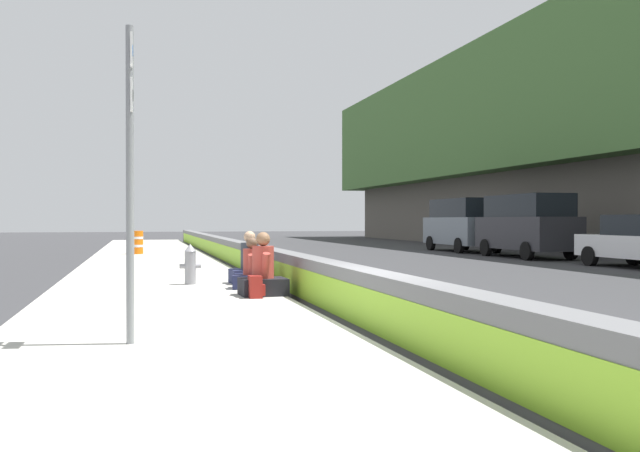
# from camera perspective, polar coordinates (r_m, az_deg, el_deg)

# --- Properties ---
(ground_plane) EXTENTS (160.00, 160.00, 0.00)m
(ground_plane) POSITION_cam_1_polar(r_m,az_deg,el_deg) (9.38, 4.43, -8.96)
(ground_plane) COLOR #353538
(ground_plane) RESTS_ON ground
(sidewalk_strip) EXTENTS (80.00, 4.40, 0.14)m
(sidewalk_strip) POSITION_cam_1_polar(r_m,az_deg,el_deg) (8.86, -12.16, -9.07)
(sidewalk_strip) COLOR #B5B2A8
(sidewalk_strip) RESTS_ON ground_plane
(jersey_barrier) EXTENTS (76.00, 0.45, 0.85)m
(jersey_barrier) POSITION_cam_1_polar(r_m,az_deg,el_deg) (9.32, 4.41, -6.38)
(jersey_barrier) COLOR slate
(jersey_barrier) RESTS_ON ground_plane
(route_sign_post) EXTENTS (0.44, 0.09, 3.60)m
(route_sign_post) POSITION_cam_1_polar(r_m,az_deg,el_deg) (7.98, -15.69, 5.29)
(route_sign_post) COLOR gray
(route_sign_post) RESTS_ON sidewalk_strip
(fire_hydrant) EXTENTS (0.26, 0.46, 0.88)m
(fire_hydrant) POSITION_cam_1_polar(r_m,az_deg,el_deg) (14.99, -10.88, -3.14)
(fire_hydrant) COLOR gray
(fire_hydrant) RESTS_ON sidewalk_strip
(seated_person_foreground) EXTENTS (0.76, 0.87, 1.18)m
(seated_person_foreground) POSITION_cam_1_polar(r_m,az_deg,el_deg) (12.68, -4.82, -4.16)
(seated_person_foreground) COLOR black
(seated_person_foreground) RESTS_ON sidewalk_strip
(seated_person_middle) EXTENTS (0.78, 0.86, 1.05)m
(seated_person_middle) POSITION_cam_1_polar(r_m,az_deg,el_deg) (13.96, -5.76, -3.91)
(seated_person_middle) COLOR #23284C
(seated_person_middle) RESTS_ON sidewalk_strip
(seated_person_rear) EXTENTS (0.75, 0.87, 1.16)m
(seated_person_rear) POSITION_cam_1_polar(r_m,az_deg,el_deg) (15.06, -5.95, -3.45)
(seated_person_rear) COLOR #23284C
(seated_person_rear) RESTS_ON sidewalk_strip
(backpack) EXTENTS (0.32, 0.28, 0.40)m
(backpack) POSITION_cam_1_polar(r_m,az_deg,el_deg) (12.26, -5.44, -5.14)
(backpack) COLOR maroon
(backpack) RESTS_ON sidewalk_strip
(construction_barrel) EXTENTS (0.54, 0.54, 0.95)m
(construction_barrel) POSITION_cam_1_polar(r_m,az_deg,el_deg) (28.74, -15.19, -1.33)
(construction_barrel) COLOR orange
(construction_barrel) RESTS_ON sidewalk_strip
(parked_car_fourth) EXTENTS (5.14, 2.18, 2.56)m
(parked_car_fourth) POSITION_cam_1_polar(r_m,az_deg,el_deg) (28.65, 17.02, 0.12)
(parked_car_fourth) COLOR #28282D
(parked_car_fourth) RESTS_ON ground_plane
(parked_car_midline) EXTENTS (5.13, 2.17, 2.56)m
(parked_car_midline) POSITION_cam_1_polar(r_m,az_deg,el_deg) (33.49, 11.92, 0.19)
(parked_car_midline) COLOR slate
(parked_car_midline) RESTS_ON ground_plane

